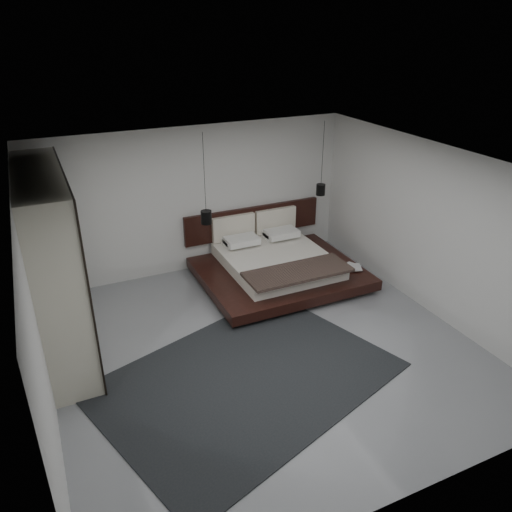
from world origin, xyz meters
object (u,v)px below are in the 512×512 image
pendant_left (206,217)px  rug (246,378)px  bed (276,264)px  lattice_screen (31,242)px  pendant_right (321,189)px  wardrobe (54,266)px

pendant_left → rug: 3.25m
bed → lattice_screen: bearing=172.4°
bed → pendant_right: pendant_right is taller
bed → pendant_left: pendant_left is taller
pendant_right → pendant_left: bearing=180.0°
pendant_right → lattice_screen: bearing=179.2°
rug → lattice_screen: bearing=128.4°
pendant_left → rug: pendant_left is taller
lattice_screen → pendant_left: pendant_left is taller
wardrobe → rug: (2.15, -1.83, -1.35)m
rug → wardrobe: bearing=139.5°
lattice_screen → rug: (2.40, -3.02, -1.29)m
lattice_screen → pendant_right: bearing=-0.8°
bed → pendant_right: 1.75m
pendant_right → bed: bearing=-158.5°
lattice_screen → pendant_left: (2.92, -0.08, -0.02)m
pendant_left → rug: bearing=-100.0°
wardrobe → lattice_screen: bearing=102.0°
lattice_screen → wardrobe: wardrobe is taller
wardrobe → rug: wardrobe is taller
rug → pendant_right: bearing=45.4°
lattice_screen → wardrobe: (0.25, -1.19, 0.06)m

